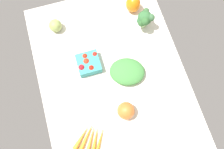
{
  "coord_description": "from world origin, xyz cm",
  "views": [
    {
      "loc": [
        34.59,
        -10.15,
        119.62
      ],
      "look_at": [
        0.0,
        0.0,
        4.0
      ],
      "focal_mm": 37.39,
      "sensor_mm": 36.0,
      "label": 1
    }
  ],
  "objects_px": {
    "heirloom_tomato_green": "(55,26)",
    "broccoli_head": "(145,19)",
    "berry_basket": "(89,63)",
    "leafy_greens_clump": "(127,72)",
    "bell_pepper_orange": "(133,4)",
    "carrot_bunch": "(90,140)",
    "heirloom_tomato_orange": "(126,111)"
  },
  "relations": [
    {
      "from": "heirloom_tomato_green",
      "to": "broccoli_head",
      "type": "bearing_deg",
      "value": 75.43
    },
    {
      "from": "berry_basket",
      "to": "broccoli_head",
      "type": "bearing_deg",
      "value": 111.68
    },
    {
      "from": "leafy_greens_clump",
      "to": "berry_basket",
      "type": "bearing_deg",
      "value": -119.14
    },
    {
      "from": "bell_pepper_orange",
      "to": "carrot_bunch",
      "type": "bearing_deg",
      "value": -33.21
    },
    {
      "from": "carrot_bunch",
      "to": "broccoli_head",
      "type": "bearing_deg",
      "value": 139.48
    },
    {
      "from": "berry_basket",
      "to": "bell_pepper_orange",
      "type": "relative_size",
      "value": 1.16
    },
    {
      "from": "berry_basket",
      "to": "bell_pepper_orange",
      "type": "distance_m",
      "value": 0.42
    },
    {
      "from": "berry_basket",
      "to": "broccoli_head",
      "type": "distance_m",
      "value": 0.38
    },
    {
      "from": "carrot_bunch",
      "to": "bell_pepper_orange",
      "type": "height_order",
      "value": "bell_pepper_orange"
    },
    {
      "from": "leafy_greens_clump",
      "to": "bell_pepper_orange",
      "type": "relative_size",
      "value": 1.8
    },
    {
      "from": "leafy_greens_clump",
      "to": "heirloom_tomato_green",
      "type": "bearing_deg",
      "value": -140.44
    },
    {
      "from": "leafy_greens_clump",
      "to": "bell_pepper_orange",
      "type": "bearing_deg",
      "value": 157.87
    },
    {
      "from": "carrot_bunch",
      "to": "berry_basket",
      "type": "bearing_deg",
      "value": 166.44
    },
    {
      "from": "carrot_bunch",
      "to": "heirloom_tomato_orange",
      "type": "bearing_deg",
      "value": 112.47
    },
    {
      "from": "bell_pepper_orange",
      "to": "berry_basket",
      "type": "bearing_deg",
      "value": -51.32
    },
    {
      "from": "leafy_greens_clump",
      "to": "broccoli_head",
      "type": "xyz_separation_m",
      "value": [
        -0.24,
        0.17,
        0.05
      ]
    },
    {
      "from": "heirloom_tomato_green",
      "to": "heirloom_tomato_orange",
      "type": "relative_size",
      "value": 0.82
    },
    {
      "from": "berry_basket",
      "to": "carrot_bunch",
      "type": "distance_m",
      "value": 0.39
    },
    {
      "from": "berry_basket",
      "to": "broccoli_head",
      "type": "xyz_separation_m",
      "value": [
        -0.14,
        0.35,
        0.05
      ]
    },
    {
      "from": "carrot_bunch",
      "to": "bell_pepper_orange",
      "type": "relative_size",
      "value": 1.9
    },
    {
      "from": "carrot_bunch",
      "to": "bell_pepper_orange",
      "type": "distance_m",
      "value": 0.77
    },
    {
      "from": "heirloom_tomato_orange",
      "to": "bell_pepper_orange",
      "type": "xyz_separation_m",
      "value": [
        -0.56,
        0.22,
        0.01
      ]
    },
    {
      "from": "carrot_bunch",
      "to": "heirloom_tomato_orange",
      "type": "distance_m",
      "value": 0.22
    },
    {
      "from": "heirloom_tomato_green",
      "to": "broccoli_head",
      "type": "relative_size",
      "value": 0.58
    },
    {
      "from": "heirloom_tomato_orange",
      "to": "berry_basket",
      "type": "bearing_deg",
      "value": -158.99
    },
    {
      "from": "heirloom_tomato_orange",
      "to": "bell_pepper_orange",
      "type": "distance_m",
      "value": 0.6
    },
    {
      "from": "heirloom_tomato_green",
      "to": "berry_basket",
      "type": "distance_m",
      "value": 0.29
    },
    {
      "from": "berry_basket",
      "to": "bell_pepper_orange",
      "type": "height_order",
      "value": "bell_pepper_orange"
    },
    {
      "from": "carrot_bunch",
      "to": "heirloom_tomato_orange",
      "type": "height_order",
      "value": "heirloom_tomato_orange"
    },
    {
      "from": "heirloom_tomato_green",
      "to": "leafy_greens_clump",
      "type": "bearing_deg",
      "value": 39.56
    },
    {
      "from": "berry_basket",
      "to": "carrot_bunch",
      "type": "bearing_deg",
      "value": -13.56
    },
    {
      "from": "heirloom_tomato_green",
      "to": "heirloom_tomato_orange",
      "type": "distance_m",
      "value": 0.6
    }
  ]
}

